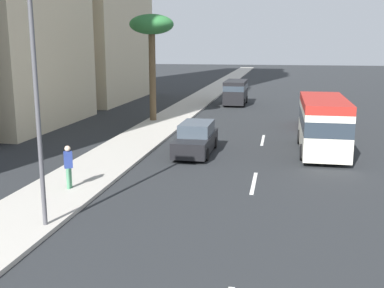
{
  "coord_description": "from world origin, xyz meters",
  "views": [
    {
      "loc": [
        -3.32,
        -0.98,
        5.75
      ],
      "look_at": [
        18.29,
        3.16,
        1.01
      ],
      "focal_mm": 43.53,
      "sensor_mm": 36.0,
      "label": 1
    }
  ],
  "objects_px": {
    "van_lead": "(236,91)",
    "street_lamp": "(39,84)",
    "car_second": "(196,139)",
    "car_fourth": "(314,115)",
    "minibus_third": "(323,123)",
    "pedestrian_near_lamp": "(68,165)",
    "palm_tree": "(152,29)"
  },
  "relations": [
    {
      "from": "car_fourth",
      "to": "street_lamp",
      "type": "height_order",
      "value": "street_lamp"
    },
    {
      "from": "car_fourth",
      "to": "palm_tree",
      "type": "height_order",
      "value": "palm_tree"
    },
    {
      "from": "minibus_third",
      "to": "pedestrian_near_lamp",
      "type": "relative_size",
      "value": 4.02
    },
    {
      "from": "minibus_third",
      "to": "car_fourth",
      "type": "relative_size",
      "value": 1.6
    },
    {
      "from": "car_fourth",
      "to": "street_lamp",
      "type": "distance_m",
      "value": 23.28
    },
    {
      "from": "minibus_third",
      "to": "palm_tree",
      "type": "relative_size",
      "value": 0.9
    },
    {
      "from": "van_lead",
      "to": "car_second",
      "type": "relative_size",
      "value": 1.03
    },
    {
      "from": "street_lamp",
      "to": "car_second",
      "type": "bearing_deg",
      "value": -13.55
    },
    {
      "from": "car_fourth",
      "to": "pedestrian_near_lamp",
      "type": "distance_m",
      "value": 20.19
    },
    {
      "from": "car_second",
      "to": "street_lamp",
      "type": "height_order",
      "value": "street_lamp"
    },
    {
      "from": "car_second",
      "to": "pedestrian_near_lamp",
      "type": "relative_size",
      "value": 2.77
    },
    {
      "from": "van_lead",
      "to": "street_lamp",
      "type": "distance_m",
      "value": 32.3
    },
    {
      "from": "van_lead",
      "to": "pedestrian_near_lamp",
      "type": "bearing_deg",
      "value": -7.63
    },
    {
      "from": "street_lamp",
      "to": "car_fourth",
      "type": "bearing_deg",
      "value": -24.3
    },
    {
      "from": "pedestrian_near_lamp",
      "to": "palm_tree",
      "type": "height_order",
      "value": "palm_tree"
    },
    {
      "from": "car_second",
      "to": "car_fourth",
      "type": "distance_m",
      "value": 11.83
    },
    {
      "from": "street_lamp",
      "to": "minibus_third",
      "type": "bearing_deg",
      "value": -36.4
    },
    {
      "from": "pedestrian_near_lamp",
      "to": "street_lamp",
      "type": "relative_size",
      "value": 0.24
    },
    {
      "from": "van_lead",
      "to": "minibus_third",
      "type": "relative_size",
      "value": 0.71
    },
    {
      "from": "palm_tree",
      "to": "pedestrian_near_lamp",
      "type": "bearing_deg",
      "value": -175.68
    },
    {
      "from": "car_second",
      "to": "pedestrian_near_lamp",
      "type": "bearing_deg",
      "value": -26.3
    },
    {
      "from": "minibus_third",
      "to": "street_lamp",
      "type": "xyz_separation_m",
      "value": [
        -12.66,
        9.34,
        2.95
      ]
    },
    {
      "from": "car_fourth",
      "to": "street_lamp",
      "type": "relative_size",
      "value": 0.6
    },
    {
      "from": "minibus_third",
      "to": "car_fourth",
      "type": "distance_m",
      "value": 8.32
    },
    {
      "from": "car_second",
      "to": "minibus_third",
      "type": "height_order",
      "value": "minibus_third"
    },
    {
      "from": "palm_tree",
      "to": "van_lead",
      "type": "bearing_deg",
      "value": -24.13
    },
    {
      "from": "minibus_third",
      "to": "street_lamp",
      "type": "relative_size",
      "value": 0.96
    },
    {
      "from": "minibus_third",
      "to": "street_lamp",
      "type": "distance_m",
      "value": 16.01
    },
    {
      "from": "car_fourth",
      "to": "pedestrian_near_lamp",
      "type": "relative_size",
      "value": 2.51
    },
    {
      "from": "car_second",
      "to": "palm_tree",
      "type": "height_order",
      "value": "palm_tree"
    },
    {
      "from": "van_lead",
      "to": "car_second",
      "type": "xyz_separation_m",
      "value": [
        -20.8,
        0.07,
        -0.55
      ]
    },
    {
      "from": "van_lead",
      "to": "car_fourth",
      "type": "height_order",
      "value": "van_lead"
    }
  ]
}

